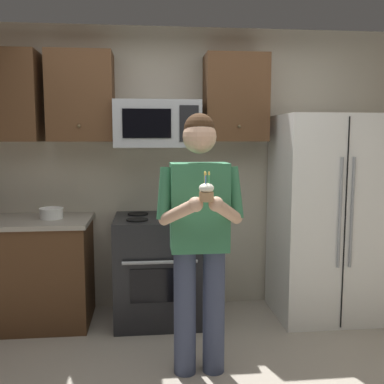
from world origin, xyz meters
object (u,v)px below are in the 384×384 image
(bowl_large_white, at_px, (51,213))
(oven_range, at_px, (159,268))
(person, at_px, (200,230))
(cupcake, at_px, (206,192))
(refrigerator, at_px, (327,217))
(microwave, at_px, (157,124))

(bowl_large_white, bearing_deg, oven_range, -1.35)
(person, height_order, cupcake, person)
(bowl_large_white, bearing_deg, person, -39.49)
(oven_range, xyz_separation_m, bowl_large_white, (-0.91, 0.02, 0.51))
(oven_range, xyz_separation_m, cupcake, (0.25, -1.26, 0.83))
(refrigerator, distance_m, bowl_large_white, 2.41)
(oven_range, distance_m, person, 1.10)
(microwave, xyz_separation_m, cupcake, (0.25, -1.38, -0.43))
(cupcake, bearing_deg, refrigerator, 44.25)
(refrigerator, height_order, bowl_large_white, refrigerator)
(refrigerator, bearing_deg, bowl_large_white, 178.56)
(oven_range, distance_m, bowl_large_white, 1.04)
(microwave, height_order, person, microwave)
(refrigerator, bearing_deg, microwave, 173.97)
(microwave, distance_m, cupcake, 1.46)
(person, bearing_deg, microwave, 103.28)
(refrigerator, height_order, cupcake, refrigerator)
(refrigerator, distance_m, person, 1.54)
(bowl_large_white, distance_m, person, 1.50)
(oven_range, bearing_deg, bowl_large_white, 178.65)
(microwave, bearing_deg, person, -76.72)
(microwave, height_order, bowl_large_white, microwave)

